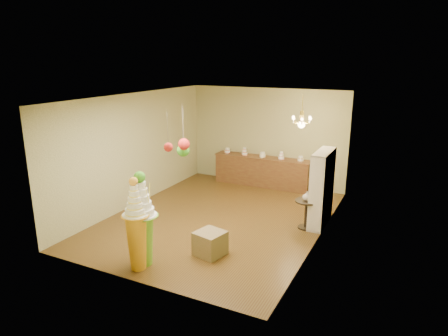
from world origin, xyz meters
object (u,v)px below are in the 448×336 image
at_px(pedestal_green, 142,227).
at_px(round_table, 306,210).
at_px(sideboard, 262,171).
at_px(pedestal_orange, 137,234).

xyz_separation_m(pedestal_green, round_table, (2.35, 3.05, -0.32)).
distance_m(pedestal_green, sideboard, 5.65).
relative_size(pedestal_green, round_table, 2.67).
bearing_deg(round_table, pedestal_orange, -125.97).
bearing_deg(pedestal_orange, sideboard, 87.54).
distance_m(sideboard, round_table, 3.33).
bearing_deg(pedestal_green, round_table, 52.38).
bearing_deg(sideboard, pedestal_orange, -92.46).
xyz_separation_m(pedestal_green, pedestal_orange, (0.00, -0.18, -0.06)).
height_order(pedestal_green, round_table, pedestal_green).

